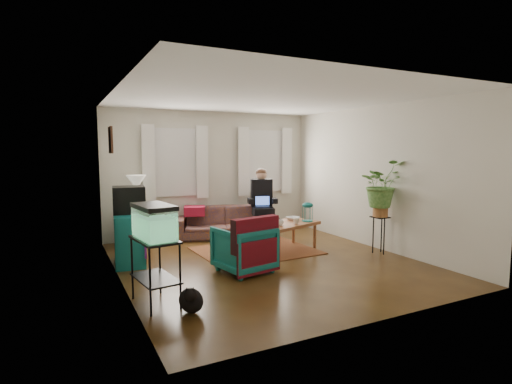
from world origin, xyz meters
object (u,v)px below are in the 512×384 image
side_table (138,227)px  plant_stand (380,235)px  coffee_table (285,237)px  armchair (244,246)px  aquarium_stand (155,272)px  sofa (225,217)px  dresser (129,239)px

side_table → plant_stand: size_ratio=1.08×
side_table → coffee_table: bearing=-34.8°
side_table → armchair: (1.11, -2.38, 0.03)m
aquarium_stand → side_table: bearing=75.4°
plant_stand → armchair: bearing=177.7°
sofa → dresser: bearing=-133.2°
side_table → coffee_table: (2.29, -1.59, -0.10)m
armchair → plant_stand: 2.57m
side_table → aquarium_stand: (-0.35, -3.06, 0.04)m
dresser → coffee_table: 2.67m
sofa → armchair: 2.42m
sofa → coffee_table: 1.65m
aquarium_stand → coffee_table: bearing=21.0°
sofa → dresser: 2.38m
side_table → plant_stand: (3.67, -2.48, -0.03)m
dresser → armchair: dresser is taller
dresser → aquarium_stand: bearing=-83.5°
sofa → armchair: sofa is taller
dresser → aquarium_stand: dresser is taller
dresser → armchair: (1.45, -1.22, -0.02)m
aquarium_stand → armchair: bearing=17.0°
sofa → dresser: size_ratio=2.44×
side_table → plant_stand: side_table is taller
side_table → armchair: bearing=-65.0°
plant_stand → coffee_table: bearing=147.2°
dresser → coffee_table: bearing=-2.5°
coffee_table → plant_stand: 1.64m
armchair → plant_stand: size_ratio=1.17×
side_table → aquarium_stand: 3.08m
side_table → coffee_table: side_table is taller
side_table → dresser: dresser is taller
sofa → side_table: sofa is taller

